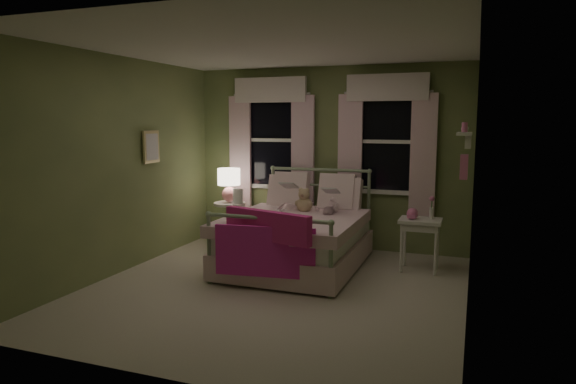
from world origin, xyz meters
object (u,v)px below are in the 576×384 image
at_px(nightstand_left, 230,218).
at_px(bed, 298,237).
at_px(child_right, 328,190).
at_px(child_left, 288,186).
at_px(teddy_bear, 304,202).
at_px(nightstand_right, 420,227).
at_px(table_lamp, 229,182).

bearing_deg(nightstand_left, bed, -27.35).
xyz_separation_m(bed, child_right, (0.28, 0.42, 0.55)).
bearing_deg(bed, nightstand_left, 152.65).
distance_m(child_left, nightstand_left, 1.17).
distance_m(child_right, teddy_bear, 0.35).
xyz_separation_m(child_left, teddy_bear, (0.28, -0.16, -0.17)).
bearing_deg(child_right, bed, 44.57).
xyz_separation_m(child_left, nightstand_right, (1.75, -0.10, -0.41)).
bearing_deg(nightstand_right, table_lamp, 172.98).
bearing_deg(nightstand_left, child_right, -8.87).
bearing_deg(nightstand_right, child_left, 176.88).
height_order(bed, child_left, child_left).
bearing_deg(child_right, nightstand_right, 163.59).
height_order(nightstand_left, table_lamp, table_lamp).
bearing_deg(nightstand_right, teddy_bear, -177.55).
bearing_deg(table_lamp, teddy_bear, -17.38).
bearing_deg(nightstand_left, child_left, -13.65).
height_order(child_right, table_lamp, child_right).
height_order(child_left, nightstand_left, child_left).
bearing_deg(child_left, child_right, 172.14).
height_order(child_left, nightstand_right, child_left).
relative_size(child_left, teddy_bear, 2.41).
bearing_deg(table_lamp, nightstand_left, -45.00).
xyz_separation_m(teddy_bear, table_lamp, (-1.29, 0.40, 0.16)).
relative_size(teddy_bear, table_lamp, 0.67).
bearing_deg(child_left, table_lamp, -21.51).
xyz_separation_m(bed, nightstand_right, (1.47, 0.33, 0.17)).
bearing_deg(nightstand_right, bed, -167.51).
bearing_deg(teddy_bear, table_lamp, 162.62).
xyz_separation_m(teddy_bear, nightstand_left, (-1.29, 0.40, -0.37)).
distance_m(table_lamp, nightstand_right, 2.81).
distance_m(bed, nightstand_left, 1.45).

